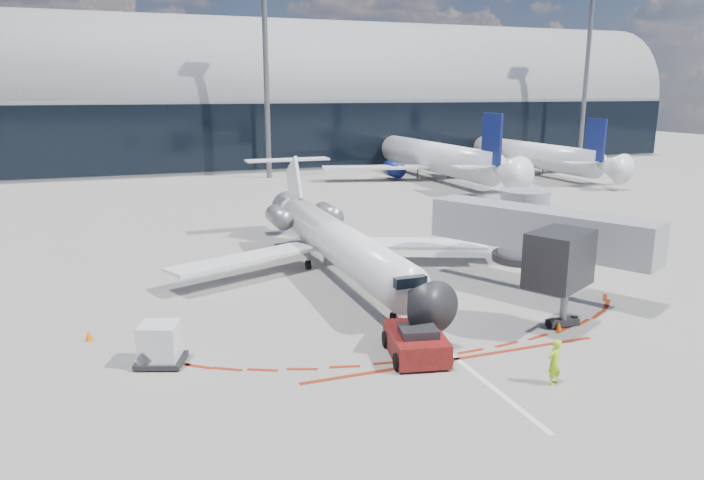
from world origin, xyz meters
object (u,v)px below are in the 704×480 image
object	(u,v)px
regional_jet	(334,239)
ramp_worker	(554,362)
uld_container	(160,344)
pushback_tug	(416,342)

from	to	relation	value
regional_jet	ramp_worker	xyz separation A→B (m)	(3.18, -17.80, -1.23)
uld_container	regional_jet	bearing A→B (deg)	63.14
pushback_tug	uld_container	bearing A→B (deg)	176.04
pushback_tug	ramp_worker	bearing A→B (deg)	-35.71
regional_jet	ramp_worker	bearing A→B (deg)	-79.88
ramp_worker	uld_container	world-z (taller)	ramp_worker
pushback_tug	ramp_worker	world-z (taller)	ramp_worker
pushback_tug	uld_container	world-z (taller)	uld_container
regional_jet	pushback_tug	world-z (taller)	regional_jet
ramp_worker	uld_container	distance (m)	16.03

